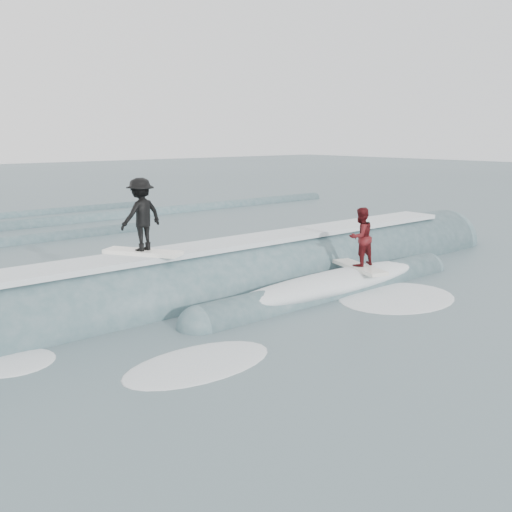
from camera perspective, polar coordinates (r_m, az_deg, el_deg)
ground at (r=14.08m, az=5.65°, el=-5.79°), size 160.00×160.00×0.00m
breaking_wave at (r=16.27m, az=-1.30°, el=-3.15°), size 24.12×4.09×2.61m
surfer_black at (r=14.33m, az=-11.40°, el=3.82°), size 1.52×1.99×1.90m
surfer_red at (r=16.44m, az=10.40°, el=1.56°), size 1.06×2.07×1.77m
whitewater at (r=14.88m, az=8.32°, el=-4.87°), size 13.83×4.38×0.10m
far_swells at (r=28.90m, az=-20.53°, el=2.74°), size 37.46×8.65×0.80m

